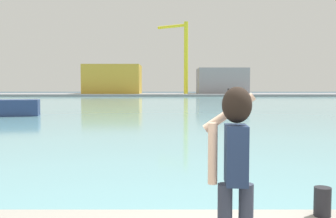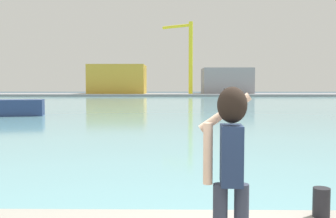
{
  "view_description": "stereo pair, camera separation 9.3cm",
  "coord_description": "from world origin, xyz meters",
  "px_view_note": "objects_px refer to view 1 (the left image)",
  "views": [
    {
      "loc": [
        -0.74,
        -3.22,
        2.32
      ],
      "look_at": [
        -0.79,
        7.14,
        1.7
      ],
      "focal_mm": 40.21,
      "sensor_mm": 36.0,
      "label": 1
    },
    {
      "loc": [
        -0.65,
        -3.22,
        2.32
      ],
      "look_at": [
        -0.79,
        7.14,
        1.7
      ],
      "focal_mm": 40.21,
      "sensor_mm": 36.0,
      "label": 2
    }
  ],
  "objects_px": {
    "harbor_bollard": "(324,202)",
    "warehouse_left": "(115,79)",
    "warehouse_right": "(223,81)",
    "person_photographer": "(237,158)",
    "port_crane": "(185,52)"
  },
  "relations": [
    {
      "from": "warehouse_left",
      "to": "warehouse_right",
      "type": "height_order",
      "value": "warehouse_left"
    },
    {
      "from": "person_photographer",
      "to": "port_crane",
      "type": "distance_m",
      "value": 89.04
    },
    {
      "from": "warehouse_left",
      "to": "port_crane",
      "type": "bearing_deg",
      "value": -8.16
    },
    {
      "from": "harbor_bollard",
      "to": "warehouse_left",
      "type": "height_order",
      "value": "warehouse_left"
    },
    {
      "from": "port_crane",
      "to": "person_photographer",
      "type": "bearing_deg",
      "value": -92.01
    },
    {
      "from": "harbor_bollard",
      "to": "port_crane",
      "type": "relative_size",
      "value": 0.02
    },
    {
      "from": "warehouse_right",
      "to": "port_crane",
      "type": "bearing_deg",
      "value": -155.73
    },
    {
      "from": "warehouse_left",
      "to": "warehouse_right",
      "type": "distance_m",
      "value": 27.68
    },
    {
      "from": "harbor_bollard",
      "to": "warehouse_right",
      "type": "height_order",
      "value": "warehouse_right"
    },
    {
      "from": "person_photographer",
      "to": "warehouse_left",
      "type": "distance_m",
      "value": 92.22
    },
    {
      "from": "person_photographer",
      "to": "harbor_bollard",
      "type": "relative_size",
      "value": 4.45
    },
    {
      "from": "port_crane",
      "to": "warehouse_right",
      "type": "bearing_deg",
      "value": 24.27
    },
    {
      "from": "warehouse_right",
      "to": "port_crane",
      "type": "relative_size",
      "value": 0.71
    },
    {
      "from": "person_photographer",
      "to": "port_crane",
      "type": "relative_size",
      "value": 0.1
    },
    {
      "from": "harbor_bollard",
      "to": "warehouse_left",
      "type": "xyz_separation_m",
      "value": [
        -15.9,
        89.6,
        3.31
      ]
    }
  ]
}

